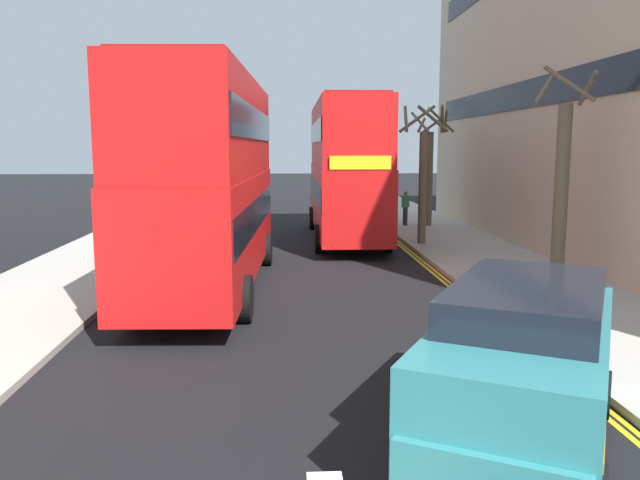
{
  "coord_description": "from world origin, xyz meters",
  "views": [
    {
      "loc": [
        -0.32,
        -2.38,
        3.78
      ],
      "look_at": [
        0.5,
        11.0,
        1.8
      ],
      "focal_mm": 35.27,
      "sensor_mm": 36.0,
      "label": 1
    }
  ],
  "objects_px": {
    "double_decker_bus_away": "(209,176)",
    "taxi_minivan": "(523,370)",
    "double_decker_bus_oncoming": "(346,166)",
    "pedestrian_far": "(405,207)"
  },
  "relations": [
    {
      "from": "double_decker_bus_away",
      "to": "taxi_minivan",
      "type": "distance_m",
      "value": 10.9
    },
    {
      "from": "double_decker_bus_away",
      "to": "taxi_minivan",
      "type": "relative_size",
      "value": 2.13
    },
    {
      "from": "double_decker_bus_oncoming",
      "to": "double_decker_bus_away",
      "type": "bearing_deg",
      "value": -117.01
    },
    {
      "from": "double_decker_bus_away",
      "to": "double_decker_bus_oncoming",
      "type": "xyz_separation_m",
      "value": [
        4.54,
        8.91,
        0.0
      ]
    },
    {
      "from": "double_decker_bus_oncoming",
      "to": "pedestrian_far",
      "type": "bearing_deg",
      "value": 47.39
    },
    {
      "from": "double_decker_bus_oncoming",
      "to": "taxi_minivan",
      "type": "bearing_deg",
      "value": -89.04
    },
    {
      "from": "taxi_minivan",
      "to": "double_decker_bus_away",
      "type": "bearing_deg",
      "value": 116.87
    },
    {
      "from": "taxi_minivan",
      "to": "pedestrian_far",
      "type": "relative_size",
      "value": 3.16
    },
    {
      "from": "taxi_minivan",
      "to": "pedestrian_far",
      "type": "xyz_separation_m",
      "value": [
        2.87,
        21.93,
        -0.08
      ]
    },
    {
      "from": "double_decker_bus_away",
      "to": "pedestrian_far",
      "type": "xyz_separation_m",
      "value": [
        7.72,
        12.37,
        -2.04
      ]
    }
  ]
}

